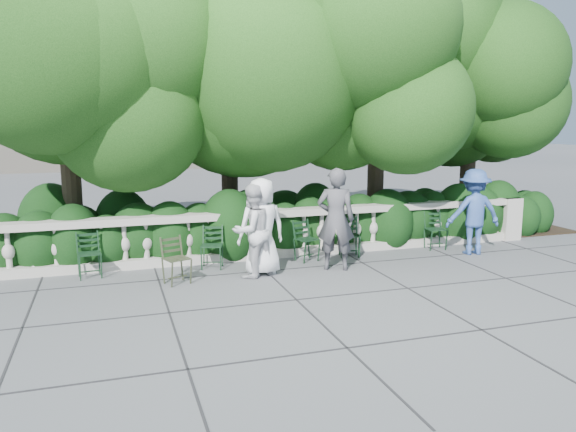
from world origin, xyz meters
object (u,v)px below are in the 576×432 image
object	(u,v)px
person_businessman	(262,227)
person_woman_grey	(336,219)
chair_a	(91,280)
chair_e	(351,258)
chair_c	(311,262)
chair_d	(350,258)
chair_f	(438,251)
person_older_blue	(474,212)
chair_b	(211,270)
person_casual_man	(252,231)
chair_weathered	(181,285)

from	to	relation	value
person_businessman	person_woman_grey	distance (m)	1.43
chair_a	chair_e	xyz separation A→B (m)	(5.07, 0.01, 0.00)
chair_c	chair_e	world-z (taller)	same
chair_d	chair_f	distance (m)	2.09
chair_e	person_older_blue	bearing A→B (deg)	2.72
chair_c	chair_e	xyz separation A→B (m)	(0.89, 0.06, 0.00)
chair_a	chair_b	bearing A→B (deg)	-7.74
chair_b	person_older_blue	distance (m)	5.63
chair_a	person_older_blue	xyz separation A→B (m)	(7.70, -0.41, 0.91)
chair_a	chair_b	distance (m)	2.16
chair_a	person_woman_grey	world-z (taller)	person_woman_grey
chair_d	person_casual_man	world-z (taller)	person_casual_man
chair_f	person_businessman	distance (m)	4.30
person_woman_grey	person_casual_man	world-z (taller)	person_woman_grey
chair_b	person_casual_man	world-z (taller)	person_casual_man
chair_f	chair_c	bearing A→B (deg)	-171.14
chair_d	person_woman_grey	distance (m)	1.38
chair_weathered	person_older_blue	distance (m)	6.29
chair_e	person_casual_man	xyz separation A→B (m)	(-2.26, -0.68, 0.85)
chair_c	person_older_blue	size ratio (longest dim) A/B	0.46
chair_b	chair_weathered	bearing A→B (deg)	-111.84
chair_e	person_businessman	size ratio (longest dim) A/B	0.47
chair_b	person_casual_man	bearing A→B (deg)	-27.24
chair_e	chair_f	bearing A→B (deg)	12.83
chair_d	chair_e	distance (m)	0.05
chair_c	person_businessman	size ratio (longest dim) A/B	0.47
chair_d	chair_f	size ratio (longest dim) A/B	1.00
chair_weathered	person_casual_man	size ratio (longest dim) A/B	0.49
chair_weathered	person_casual_man	world-z (taller)	person_casual_man
chair_e	chair_f	xyz separation A→B (m)	(2.10, 0.04, 0.00)
chair_b	person_businessman	xyz separation A→B (m)	(0.85, -0.56, 0.90)
chair_c	chair_weathered	world-z (taller)	same
chair_d	person_woman_grey	bearing A→B (deg)	-114.97
person_casual_man	chair_d	bearing A→B (deg)	172.96
person_older_blue	chair_d	bearing A→B (deg)	-0.34
chair_f	person_businessman	world-z (taller)	person_businessman
chair_c	chair_weathered	distance (m)	2.80
chair_b	chair_weathered	size ratio (longest dim) A/B	1.00
chair_f	person_woman_grey	distance (m)	2.99
person_businessman	person_casual_man	xyz separation A→B (m)	(-0.20, -0.08, -0.05)
chair_f	person_woman_grey	world-z (taller)	person_woman_grey
chair_weathered	person_casual_man	distance (m)	1.58
chair_d	chair_e	world-z (taller)	same
chair_c	person_casual_man	size ratio (longest dim) A/B	0.49
chair_c	person_casual_man	world-z (taller)	person_casual_man
chair_a	chair_weathered	distance (m)	1.72
chair_e	person_businessman	world-z (taller)	person_businessman
chair_a	person_woman_grey	bearing A→B (deg)	-15.62
person_woman_grey	person_casual_man	xyz separation A→B (m)	(-1.63, 0.01, -0.12)
person_casual_man	chair_c	bearing A→B (deg)	179.54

